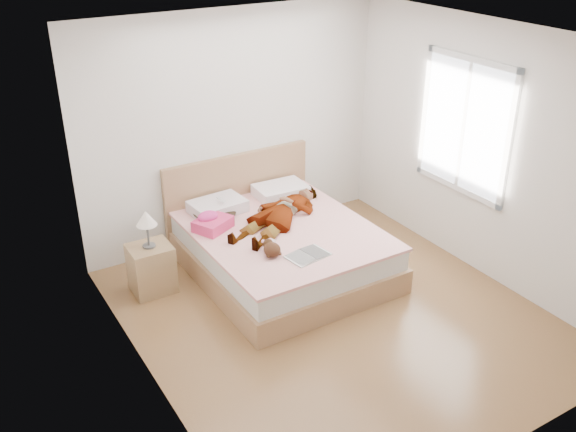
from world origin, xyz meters
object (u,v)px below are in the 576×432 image
object	(u,v)px
magazine	(308,255)
coffee_mug	(270,244)
phone	(221,199)
nightstand	(151,265)
bed	(279,245)
towel	(212,222)
plush_toy	(271,249)
woman	(280,209)

from	to	relation	value
magazine	coffee_mug	size ratio (longest dim) A/B	3.92
phone	coffee_mug	size ratio (longest dim) A/B	0.88
phone	nightstand	bearing A→B (deg)	165.33
coffee_mug	bed	bearing A→B (deg)	49.46
towel	coffee_mug	distance (m)	0.73
towel	plush_toy	xyz separation A→B (m)	(0.25, -0.79, -0.01)
plush_toy	coffee_mug	bearing A→B (deg)	63.88
woman	magazine	world-z (taller)	woman
towel	nightstand	size ratio (longest dim) A/B	0.51
towel	phone	bearing A→B (deg)	46.37
phone	magazine	xyz separation A→B (m)	(0.31, -1.23, -0.18)
magazine	plush_toy	world-z (taller)	plush_toy
towel	bed	bearing A→B (deg)	-25.16
woman	coffee_mug	distance (m)	0.65
magazine	nightstand	world-z (taller)	nightstand
bed	nightstand	world-z (taller)	bed
nightstand	woman	bearing A→B (deg)	-5.92
woman	coffee_mug	world-z (taller)	woman
towel	nightstand	world-z (taller)	nightstand
towel	nightstand	xyz separation A→B (m)	(-0.69, -0.01, -0.29)
bed	towel	bearing A→B (deg)	154.84
plush_toy	bed	bearing A→B (deg)	52.87
plush_toy	phone	bearing A→B (deg)	91.21
woman	bed	xyz separation A→B (m)	(-0.10, -0.14, -0.34)
phone	bed	size ratio (longest dim) A/B	0.05
phone	magazine	size ratio (longest dim) A/B	0.22
woman	bed	bearing A→B (deg)	-66.43
bed	phone	bearing A→B (deg)	126.48
plush_toy	nightstand	size ratio (longest dim) A/B	0.29
bed	nightstand	distance (m)	1.35
coffee_mug	plush_toy	world-z (taller)	plush_toy
woman	towel	xyz separation A→B (m)	(-0.73, 0.16, -0.03)
woman	nightstand	xyz separation A→B (m)	(-1.42, 0.15, -0.32)
woman	bed	size ratio (longest dim) A/B	0.72
phone	plush_toy	bearing A→B (deg)	-118.84
bed	coffee_mug	size ratio (longest dim) A/B	18.81
towel	coffee_mug	size ratio (longest dim) A/B	4.11
bed	plush_toy	bearing A→B (deg)	-127.13
magazine	plush_toy	distance (m)	0.36
phone	magazine	distance (m)	1.29
towel	magazine	world-z (taller)	towel
magazine	bed	bearing A→B (deg)	82.80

